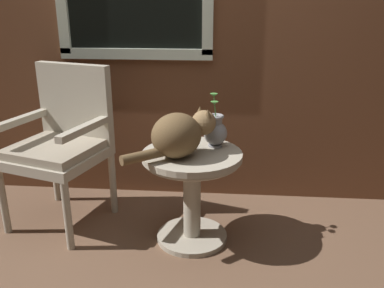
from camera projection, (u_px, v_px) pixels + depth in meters
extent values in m
plane|color=brown|center=(170.00, 259.00, 2.28)|extent=(6.00, 6.00, 0.00)
cube|color=brown|center=(184.00, 8.00, 2.64)|extent=(4.00, 0.04, 2.60)
cube|color=beige|center=(136.00, 54.00, 2.73)|extent=(1.01, 0.03, 0.07)
cylinder|color=#B2A893|center=(192.00, 236.00, 2.47)|extent=(0.42, 0.42, 0.03)
cylinder|color=#B2A893|center=(192.00, 197.00, 2.38)|extent=(0.10, 0.10, 0.49)
cylinder|color=#B2A893|center=(192.00, 155.00, 2.30)|extent=(0.56, 0.56, 0.03)
torus|color=#B2A893|center=(192.00, 160.00, 2.30)|extent=(0.54, 0.54, 0.02)
cylinder|color=#B2A893|center=(3.00, 201.00, 2.47)|extent=(0.04, 0.04, 0.42)
cylinder|color=#B2A893|center=(68.00, 216.00, 2.31)|extent=(0.04, 0.04, 0.42)
cylinder|color=#B2A893|center=(55.00, 173.00, 2.88)|extent=(0.04, 0.04, 0.42)
cylinder|color=#B2A893|center=(113.00, 183.00, 2.71)|extent=(0.04, 0.04, 0.42)
cube|color=#B2A893|center=(56.00, 157.00, 2.51)|extent=(0.64, 0.64, 0.06)
cube|color=tan|center=(55.00, 148.00, 2.49)|extent=(0.59, 0.59, 0.05)
cube|color=#B2A893|center=(75.00, 103.00, 2.61)|extent=(0.51, 0.21, 0.50)
cube|color=#B2A893|center=(22.00, 120.00, 2.52)|extent=(0.19, 0.46, 0.04)
cube|color=#B2A893|center=(85.00, 128.00, 2.36)|extent=(0.19, 0.46, 0.04)
ellipsoid|color=brown|center=(176.00, 136.00, 2.19)|extent=(0.37, 0.36, 0.24)
sphere|color=olive|center=(204.00, 123.00, 2.26)|extent=(0.14, 0.14, 0.14)
cone|color=brown|center=(208.00, 113.00, 2.21)|extent=(0.04, 0.04, 0.05)
cone|color=brown|center=(200.00, 110.00, 2.27)|extent=(0.04, 0.04, 0.05)
cylinder|color=brown|center=(144.00, 156.00, 2.11)|extent=(0.23, 0.20, 0.05)
cylinder|color=#99999E|center=(215.00, 145.00, 2.38)|extent=(0.08, 0.08, 0.01)
ellipsoid|color=#99999E|center=(215.00, 133.00, 2.36)|extent=(0.13, 0.13, 0.13)
cylinder|color=#99999E|center=(216.00, 121.00, 2.33)|extent=(0.07, 0.07, 0.05)
torus|color=#99999E|center=(216.00, 116.00, 2.32)|extent=(0.09, 0.09, 0.02)
cylinder|color=#47893D|center=(215.00, 110.00, 2.29)|extent=(0.01, 0.05, 0.09)
cone|color=#47893D|center=(214.00, 103.00, 2.26)|extent=(0.04, 0.04, 0.02)
cylinder|color=#47893D|center=(215.00, 106.00, 2.31)|extent=(0.02, 0.02, 0.12)
cone|color=#47893D|center=(214.00, 95.00, 2.30)|extent=(0.04, 0.04, 0.02)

